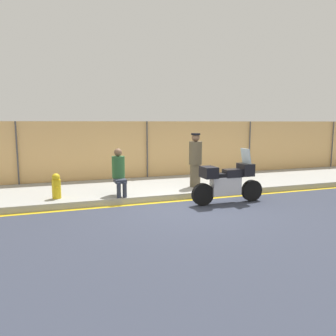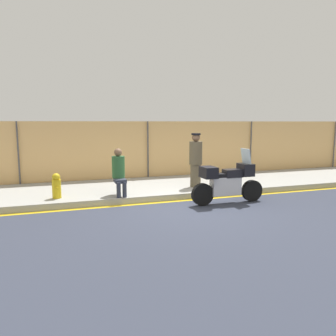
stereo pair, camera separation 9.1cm
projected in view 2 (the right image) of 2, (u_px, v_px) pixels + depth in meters
name	position (u px, v px, depth m)	size (l,w,h in m)	color
ground_plane	(189.00, 208.00, 8.57)	(120.00, 120.00, 0.00)	#333847
sidewalk	(161.00, 187.00, 10.90)	(32.99, 3.18, 0.18)	#9E9E99
curb_paint_stripe	(178.00, 201.00, 9.34)	(32.99, 0.18, 0.01)	gold
storefront_fence	(147.00, 152.00, 12.33)	(31.34, 0.17, 2.26)	#E5B26B
motorcycle	(227.00, 182.00, 8.99)	(2.15, 0.51, 1.51)	black
officer_standing	(196.00, 160.00, 10.38)	(0.41, 0.41, 1.71)	brown
person_seated_on_curb	(119.00, 169.00, 9.23)	(0.36, 0.67, 1.32)	#2D3342
fire_hydrant	(56.00, 186.00, 8.87)	(0.24, 0.30, 0.69)	gold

